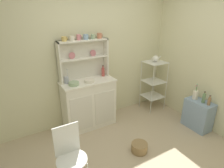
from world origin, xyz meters
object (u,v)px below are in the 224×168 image
Objects in this scene: hutch_shelf_unit at (83,56)px; bowl_mixing_large at (74,84)px; jam_bottle at (103,72)px; porcelain_teapot at (156,59)px; bakers_rack at (154,80)px; side_shelf_blue at (198,115)px; floor_basket at (139,147)px; cup_gold_0 at (64,39)px; vinegar_bottle at (209,101)px; oil_bottle at (204,98)px; utensil_jar at (66,80)px; wire_chair at (70,152)px; hutch_cabinet at (89,103)px; flower_vase at (196,94)px.

bowl_mixing_large is at bearing -139.67° from hutch_shelf_unit.
jam_bottle is 0.94× the size of porcelain_teapot.
side_shelf_blue is (0.22, -1.00, -0.40)m from bakers_rack.
floor_basket is 2.08m from cup_gold_0.
bowl_mixing_large is 2.31m from vinegar_bottle.
bowl_mixing_large reaches higher than vinegar_bottle.
side_shelf_blue is at bearing 90.00° from oil_bottle.
utensil_jar reaches higher than oil_bottle.
wire_chair reaches higher than oil_bottle.
hutch_shelf_unit is 0.46m from cup_gold_0.
hutch_cabinet is at bearing -21.39° from cup_gold_0.
hutch_cabinet is at bearing -12.50° from utensil_jar.
utensil_jar is (-0.04, -0.04, -0.67)m from cup_gold_0.
cup_gold_0 reaches higher than vinegar_bottle.
hutch_shelf_unit is at bearing 73.39° from wire_chair.
side_shelf_blue is 5.75× the size of cup_gold_0.
oil_bottle is at bearing -89.98° from flower_vase.
jam_bottle is 0.85× the size of utensil_jar.
bowl_mixing_large is 2.18m from flower_vase.
utensil_jar reaches higher than side_shelf_blue.
bowl_mixing_large is (-0.64, 0.99, 0.86)m from floor_basket.
bowl_mixing_large is (-0.28, -0.24, -0.38)m from hutch_shelf_unit.
bowl_mixing_large is 2.25m from oil_bottle.
jam_bottle is (0.35, -0.08, -0.32)m from hutch_shelf_unit.
jam_bottle is (-0.01, 1.15, 0.91)m from floor_basket.
bowl_mixing_large is at bearing 79.63° from wire_chair.
hutch_cabinet is 1.13× the size of wire_chair.
oil_bottle is (1.32, -0.07, 0.56)m from floor_basket.
hutch_shelf_unit is 2.23m from oil_bottle.
vinegar_bottle is at bearing -90.00° from oil_bottle.
bowl_mixing_large is (-1.96, 1.02, 0.66)m from side_shelf_blue.
side_shelf_blue is 0.64× the size of wire_chair.
bowl_mixing_large is 0.95× the size of vinegar_bottle.
porcelain_teapot is 1.03m from flower_vase.
hutch_shelf_unit is at bearing 40.33° from bowl_mixing_large.
bowl_mixing_large reaches higher than oil_bottle.
hutch_cabinet is 3.11× the size of flower_vase.
oil_bottle is at bearing -3.10° from floor_basket.
utensil_jar is 1.36× the size of vinegar_bottle.
side_shelf_blue is 0.36m from oil_bottle.
hutch_shelf_unit reaches higher than utensil_jar.
floor_basket is 1.39× the size of vinegar_bottle.
side_shelf_blue is at bearing 90.00° from vinegar_bottle.
hutch_cabinet is 2.04m from oil_bottle.
jam_bottle is 0.68× the size of flower_vase.
bakers_rack is 1.07m from oil_bottle.
porcelain_teapot is at bearing -9.23° from jam_bottle.
flower_vase is at bearing -75.94° from porcelain_teapot.
hutch_shelf_unit is 1.64× the size of side_shelf_blue.
porcelain_teapot is 0.72× the size of flower_vase.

